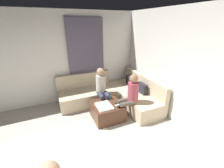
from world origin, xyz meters
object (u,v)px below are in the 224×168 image
object	(u,v)px
ottoman	(107,111)
game_remote	(118,105)
sectional_couch	(113,94)
person_on_couch_back	(130,95)
person_on_couch_side	(102,87)
coffee_mug	(110,97)

from	to	relation	value
ottoman	game_remote	world-z (taller)	game_remote
sectional_couch	person_on_couch_back	distance (m)	0.95
sectional_couch	ottoman	world-z (taller)	sectional_couch
game_remote	person_on_couch_back	world-z (taller)	person_on_couch_back
ottoman	person_on_couch_side	size ratio (longest dim) A/B	0.63
game_remote	sectional_couch	bearing A→B (deg)	162.51
coffee_mug	sectional_couch	bearing A→B (deg)	145.82
sectional_couch	coffee_mug	xyz separation A→B (m)	(0.46, -0.31, 0.19)
game_remote	person_on_couch_back	distance (m)	0.40
person_on_couch_side	game_remote	bearing A→B (deg)	101.98
person_on_couch_back	person_on_couch_side	xyz separation A→B (m)	(-0.73, -0.48, 0.00)
game_remote	person_on_couch_back	bearing A→B (deg)	86.90
coffee_mug	person_on_couch_back	xyz separation A→B (m)	(0.42, 0.36, 0.19)
coffee_mug	game_remote	bearing A→B (deg)	5.71
sectional_couch	ottoman	size ratio (longest dim) A/B	3.36
sectional_couch	coffee_mug	bearing A→B (deg)	-34.18
ottoman	sectional_couch	bearing A→B (deg)	144.09
person_on_couch_side	coffee_mug	bearing A→B (deg)	109.69
ottoman	game_remote	bearing A→B (deg)	50.71
coffee_mug	person_on_couch_back	world-z (taller)	person_on_couch_back
sectional_couch	person_on_couch_side	size ratio (longest dim) A/B	2.12
ottoman	person_on_couch_back	size ratio (longest dim) A/B	0.63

